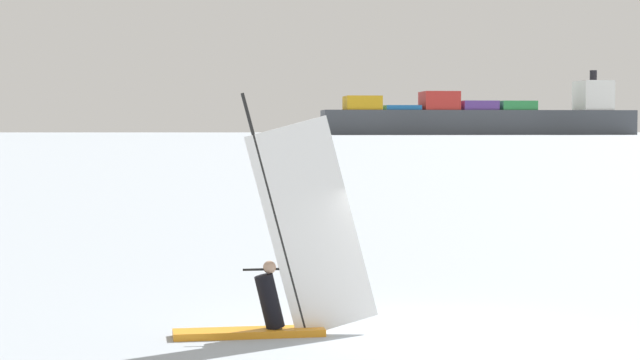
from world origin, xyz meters
TOP-DOWN VIEW (x-y plane):
  - ground_plane at (0.00, 0.00)m, footprint 4000.00×4000.00m
  - windsurfer at (-2.25, -1.45)m, footprint 3.06×2.20m
  - cargo_ship at (-165.18, 580.42)m, footprint 165.25×109.64m

SIDE VIEW (x-z plane):
  - ground_plane at x=0.00m, z-range 0.00..0.00m
  - windsurfer at x=-2.25m, z-range -1.03..3.12m
  - cargo_ship at x=-165.18m, z-range -8.32..28.17m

